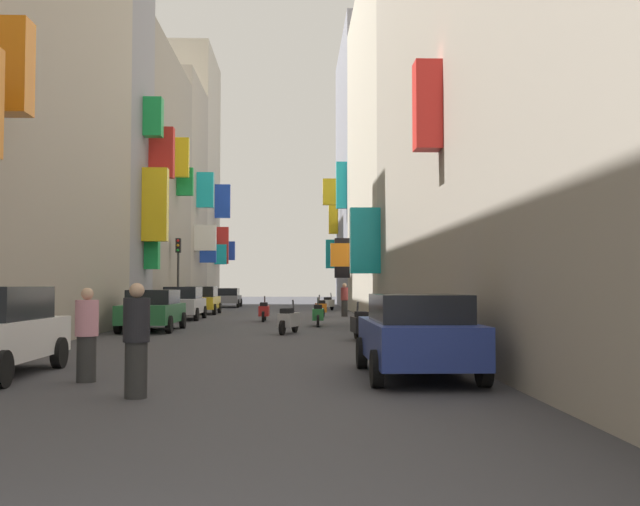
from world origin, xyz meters
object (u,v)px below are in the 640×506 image
Objects in this scene: parked_car_grey at (228,297)px; scooter_green at (318,314)px; parked_car_blue at (417,333)px; traffic_light_far_corner at (178,263)px; scooter_white at (328,303)px; scooter_red at (264,311)px; scooter_black at (360,325)px; scooter_orange at (321,308)px; pedestrian_near_right at (136,341)px; scooter_silver at (289,320)px; pedestrian_near_left at (87,335)px; parked_car_silver at (183,302)px; parked_car_green at (153,309)px; pedestrian_crossing at (344,300)px; parked_car_yellow at (202,300)px.

parked_car_grey is 25.86m from scooter_green.
traffic_light_far_corner is (-8.30, 25.37, 2.01)m from parked_car_blue.
traffic_light_far_corner is at bearing -134.23° from scooter_white.
scooter_red is 0.44× the size of traffic_light_far_corner.
scooter_red is at bearing -49.42° from traffic_light_far_corner.
scooter_black and scooter_orange have the same top height.
pedestrian_near_right is at bearing -153.38° from parked_car_blue.
scooter_red is 8.43m from scooter_silver.
pedestrian_near_right is at bearing -111.40° from scooter_black.
pedestrian_near_left is (1.57, -41.63, 0.04)m from parked_car_grey.
parked_car_silver is 2.37× the size of scooter_white.
pedestrian_near_right is at bearing -82.00° from traffic_light_far_corner.
parked_car_silver is at bearing -121.62° from scooter_white.
pedestrian_near_right is (-4.17, -10.64, 0.36)m from scooter_black.
parked_car_grey reaches higher than scooter_red.
parked_car_green is 21.77m from scooter_white.
scooter_white is 9.11m from pedestrian_crossing.
scooter_silver is at bearing -95.93° from scooter_white.
pedestrian_crossing is 27.38m from pedestrian_near_right.
parked_car_grey is 2.20× the size of scooter_silver.
pedestrian_near_right reaches higher than pedestrian_near_left.
scooter_silver is 1.08× the size of pedestrian_crossing.
scooter_orange is 1.09× the size of pedestrian_near_right.
scooter_silver is at bearing -73.26° from parked_car_yellow.
parked_car_blue is 20.16m from scooter_red.
traffic_light_far_corner reaches higher than scooter_silver.
traffic_light_far_corner is (-8.05, 16.94, 2.32)m from scooter_black.
scooter_orange is at bearing 83.30° from scooter_silver.
pedestrian_near_left is (-5.63, -0.44, 0.01)m from parked_car_blue.
scooter_black is at bearing -78.02° from parked_car_grey.
parked_car_silver is 1.05× the size of parked_car_grey.
pedestrian_near_left reaches higher than parked_car_yellow.
pedestrian_near_right reaches higher than parked_car_grey.
pedestrian_near_right is at bearing -84.33° from parked_car_yellow.
parked_car_blue is 11.74m from scooter_silver.
parked_car_silver is 2.19× the size of scooter_green.
parked_car_yellow is 13.84m from scooter_green.
scooter_red is at bearing 84.17° from pedestrian_near_left.
pedestrian_near_right reaches higher than scooter_orange.
parked_car_yellow is 21.23m from scooter_black.
scooter_orange is 7.85m from traffic_light_far_corner.
parked_car_silver is 2.62× the size of pedestrian_near_right.
pedestrian_crossing reaches higher than scooter_red.
parked_car_silver is 6.62m from parked_car_yellow.
traffic_light_far_corner is (-3.88, 27.58, 1.96)m from pedestrian_near_right.
scooter_orange is (-0.87, 24.29, -0.31)m from parked_car_blue.
parked_car_silver reaches higher than parked_car_green.
parked_car_green is 2.46× the size of scooter_red.
pedestrian_near_right reaches higher than scooter_silver.
parked_car_silver is 2.41× the size of scooter_orange.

